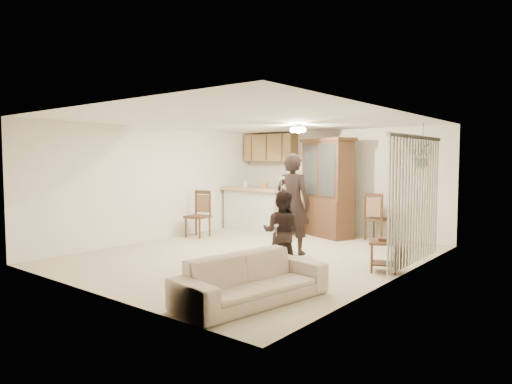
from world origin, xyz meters
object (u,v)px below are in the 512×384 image
Objects in this scene: chair_hutch_left at (290,222)px; child at (282,231)px; chair_hutch_right at (378,227)px; side_table at (383,256)px; chair_bar at (198,224)px; adult at (293,207)px; china_hutch at (327,188)px; sofa at (252,273)px.

child is at bearing -42.81° from chair_hutch_left.
chair_hutch_right is at bearing 37.59° from chair_hutch_left.
side_table is 0.55× the size of chair_bar.
adult reaches higher than chair_hutch_right.
sofa is at bearing -48.30° from china_hutch.
china_hutch reaches higher than chair_bar.
adult is 1.68× the size of chair_bar.
sofa reaches higher than side_table.
child is 3.85m from chair_bar.
child reaches higher than chair_hutch_right.
sofa is 3.11m from adult.
chair_hutch_left is (-1.91, 3.01, -0.34)m from child.
child is 2.30× the size of side_table.
sofa is at bearing -104.05° from side_table.
adult reaches higher than sofa.
chair_hutch_left reaches higher than side_table.
chair_hutch_right is at bearing 35.08° from china_hutch.
adult is 1.33× the size of child.
chair_bar is at bearing 63.32° from sofa.
adult is 1.51× the size of chair_hutch_left.
child is at bearing 95.68° from chair_hutch_right.
sofa is 1.04× the size of adult.
chair_hutch_right is (-1.27, 2.66, 0.04)m from side_table.
chair_bar is at bearing -43.18° from child.
chair_hutch_left is 1.14× the size of chair_hutch_right.
adult is at bearing -54.94° from china_hutch.
chair_bar reaches higher than side_table.
sofa is 5.29m from china_hutch.
adult is 0.79× the size of china_hutch.
china_hutch is at bearing 29.50° from sofa.
chair_hutch_left is (-0.69, -0.50, -0.78)m from china_hutch.
child is (-0.55, 1.42, 0.31)m from sofa.
child reaches higher than chair_bar.
chair_bar is 0.90× the size of chair_hutch_left.
chair_hutch_left is at bearing -76.63° from child.
adult is 1.71× the size of chair_hutch_right.
china_hutch reaches higher than sofa.
chair_hutch_right reaches higher than sofa.
chair_hutch_left is (-2.46, 4.43, -0.03)m from sofa.
adult is at bearing 34.24° from sofa.
china_hutch is at bearing 135.09° from side_table.
child is at bearing -33.49° from chair_bar.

